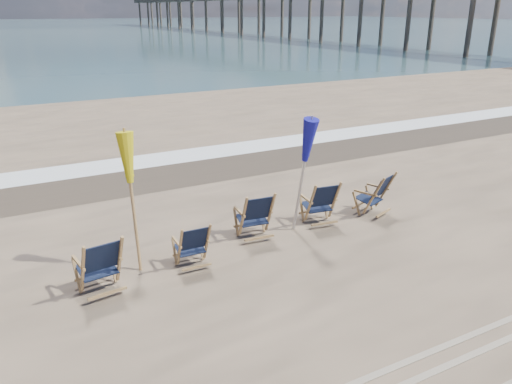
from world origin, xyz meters
TOP-DOWN VIEW (x-y plane):
  - ocean at (0.00, 128.00)m, footprint 400.00×400.00m
  - surf_foam at (0.00, 8.30)m, footprint 200.00×1.40m
  - wet_sand_strip at (0.00, 6.80)m, footprint 200.00×2.60m
  - beach_chair_0 at (-2.93, 1.29)m, footprint 0.77×0.84m
  - beach_chair_1 at (-1.39, 1.39)m, footprint 0.59×0.66m
  - beach_chair_2 at (0.15, 1.88)m, footprint 0.72×0.80m
  - beach_chair_3 at (1.69, 1.85)m, footprint 0.74×0.81m
  - beach_chair_4 at (3.08, 1.85)m, footprint 0.86×0.90m
  - umbrella_yellow at (-2.50, 1.93)m, footprint 0.30×0.30m
  - umbrella_blue at (0.80, 1.80)m, footprint 0.30×0.30m
  - fishing_pier at (38.00, 74.00)m, footprint 4.40×140.00m

SIDE VIEW (x-z plane):
  - ocean at x=0.00m, z-range 0.00..0.00m
  - wet_sand_strip at x=0.00m, z-range 0.00..0.00m
  - surf_foam at x=0.00m, z-range 0.00..0.01m
  - beach_chair_1 at x=-1.39m, z-range 0.00..0.89m
  - beach_chair_4 at x=3.08m, z-range 0.00..1.00m
  - beach_chair_3 at x=1.69m, z-range 0.00..1.01m
  - beach_chair_2 at x=0.15m, z-range 0.00..1.02m
  - beach_chair_0 at x=-2.93m, z-range 0.00..1.05m
  - umbrella_yellow at x=-2.50m, z-range 0.66..3.07m
  - umbrella_blue at x=0.80m, z-range 0.67..3.10m
  - fishing_pier at x=38.00m, z-range 0.00..9.30m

